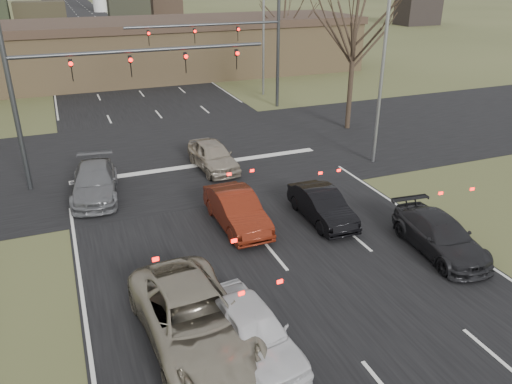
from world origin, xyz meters
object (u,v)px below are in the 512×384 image
car_black_hatch (322,205)px  car_red_ahead (237,210)px  streetlight_right_near (381,59)px  mast_arm_near (87,79)px  car_white_sedan (252,330)px  car_charcoal_sedan (440,235)px  car_grey_ahead (95,182)px  car_silver_suv (194,318)px  streetlight_right_far (261,25)px  mast_arm_far (242,41)px  car_silver_ahead (213,156)px  building (147,49)px

car_black_hatch → car_red_ahead: (-3.50, 0.83, 0.06)m
streetlight_right_near → car_red_ahead: bearing=-155.6°
mast_arm_near → car_red_ahead: bearing=-56.8°
car_white_sedan → car_red_ahead: (2.12, 7.14, 0.01)m
car_charcoal_sedan → car_red_ahead: 7.92m
car_black_hatch → mast_arm_near: bearing=136.6°
car_white_sedan → car_charcoal_sedan: bearing=10.2°
car_grey_ahead → car_silver_suv: bearing=-74.5°
car_red_ahead → car_grey_ahead: bearing=133.6°
streetlight_right_far → car_grey_ahead: size_ratio=2.02×
car_black_hatch → car_charcoal_sedan: bearing=-52.8°
mast_arm_far → car_silver_ahead: mast_arm_far is taller
car_silver_suv → car_black_hatch: bearing=33.4°
mast_arm_near → mast_arm_far: size_ratio=1.09×
car_charcoal_sedan → car_red_ahead: car_red_ahead is taller
car_silver_suv → streetlight_right_far: bearing=60.3°
car_red_ahead → streetlight_right_near: bearing=23.5°
building → car_silver_ahead: building is taller
streetlight_right_far → car_white_sedan: size_ratio=2.37×
streetlight_right_far → car_grey_ahead: 22.45m
streetlight_right_far → car_silver_suv: streetlight_right_far is taller
car_charcoal_sedan → car_red_ahead: bearing=148.9°
streetlight_right_far → streetlight_right_near: bearing=-91.7°
streetlight_right_near → streetlight_right_far: same height
car_charcoal_sedan → mast_arm_near: bearing=138.4°
mast_arm_far → car_red_ahead: mast_arm_far is taller
mast_arm_near → streetlight_right_far: size_ratio=1.21×
car_silver_ahead → car_charcoal_sedan: bearing=-68.1°
mast_arm_near → car_red_ahead: 9.67m
car_silver_suv → car_charcoal_sedan: car_silver_suv is taller
building → car_red_ahead: (-2.50, -32.24, -1.93)m
mast_arm_near → car_silver_ahead: (5.74, -0.72, -4.33)m
streetlight_right_near → car_silver_ahead: streetlight_right_near is taller
car_grey_ahead → mast_arm_far: bearing=52.9°
car_silver_ahead → car_white_sedan: bearing=-106.4°
streetlight_right_near → car_black_hatch: 9.15m
streetlight_right_near → car_charcoal_sedan: 10.65m
car_white_sedan → car_black_hatch: size_ratio=1.03×
mast_arm_far → car_white_sedan: mast_arm_far is taller
car_black_hatch → streetlight_right_far: bearing=75.0°
mast_arm_far → car_silver_suv: mast_arm_far is taller
car_silver_suv → car_charcoal_sedan: 9.96m
building → car_charcoal_sedan: size_ratio=9.18×
building → car_charcoal_sedan: bearing=-84.1°
mast_arm_near → car_red_ahead: size_ratio=2.73×
streetlight_right_far → car_black_hatch: streetlight_right_far is taller
streetlight_right_near → streetlight_right_far: size_ratio=1.00×
building → car_charcoal_sedan: 37.22m
mast_arm_near → car_silver_ahead: bearing=-7.1°
mast_arm_near → car_white_sedan: bearing=-79.7°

